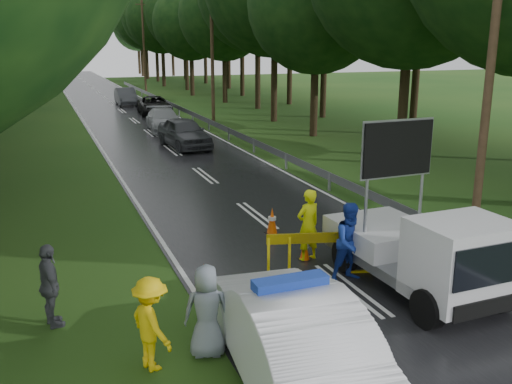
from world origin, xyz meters
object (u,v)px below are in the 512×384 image
work_truck (424,251)px  queue_car_second (164,120)px  barrier (321,243)px  police_sedan (289,333)px  officer (308,225)px  civilian (351,242)px  queue_car_third (154,105)px  queue_car_first (184,133)px  queue_car_fourth (126,96)px

work_truck → queue_car_second: work_truck is taller
barrier → police_sedan: bearing=-108.7°
police_sedan → work_truck: 4.54m
officer → civilian: 1.55m
barrier → queue_car_third: bearing=101.0°
officer → queue_car_second: size_ratio=0.40×
queue_car_third → barrier: bearing=-90.3°
police_sedan → queue_car_third: (4.79, 35.68, -0.14)m
queue_car_first → queue_car_third: (1.25, 14.33, -0.10)m
queue_car_third → queue_car_fourth: 7.66m
queue_car_fourth → queue_car_first: bearing=-89.8°
work_truck → queue_car_first: bearing=89.9°
barrier → queue_car_second: queue_car_second is taller
barrier → queue_car_first: size_ratio=0.55×
work_truck → queue_car_third: work_truck is taller
queue_car_first → queue_car_third: size_ratio=0.93×
work_truck → queue_car_first: work_truck is taller
work_truck → barrier: (-1.63, 1.74, -0.19)m
police_sedan → queue_car_second: size_ratio=1.08×
queue_car_third → queue_car_fourth: (-1.02, 7.59, 0.05)m
queue_car_third → queue_car_first: bearing=-91.2°
queue_car_first → queue_car_fourth: size_ratio=1.03×
civilian → queue_car_third: size_ratio=0.38×
civilian → queue_car_fourth: (0.78, 40.09, -0.21)m
police_sedan → civilian: civilian is taller
police_sedan → civilian: (2.99, 3.18, 0.11)m
queue_car_first → work_truck: bearing=-93.9°
work_truck → queue_car_second: 25.41m
officer → queue_car_first: size_ratio=0.41×
queue_car_third → work_truck: bearing=-87.4°
barrier → officer: bearing=96.7°
police_sedan → work_truck: size_ratio=1.09×
police_sedan → officer: officer is taller
work_truck → queue_car_first: (-0.56, 19.41, -0.22)m
barrier → queue_car_fourth: queue_car_fourth is taller
queue_car_first → queue_car_second: size_ratio=0.97×
officer → queue_car_first: bearing=-106.3°
queue_car_fourth → work_truck: bearing=-88.7°
police_sedan → barrier: police_sedan is taller
barrier → queue_car_third: 32.08m
civilian → work_truck: bearing=-51.0°
queue_car_first → queue_car_third: queue_car_first is taller
barrier → officer: size_ratio=1.35×
work_truck → queue_car_second: (-0.36, 25.41, -0.32)m
queue_car_fourth → queue_car_second: bearing=-89.3°
queue_car_first → police_sedan: bearing=-104.9°
police_sedan → queue_car_second: 27.61m
barrier → queue_car_second: size_ratio=0.53×
queue_car_third → officer: bearing=-90.2°
police_sedan → civilian: 4.37m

